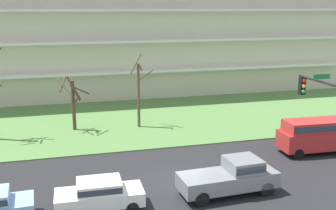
{
  "coord_description": "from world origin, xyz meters",
  "views": [
    {
      "loc": [
        -6.48,
        -21.2,
        10.02
      ],
      "look_at": [
        0.79,
        6.0,
        3.23
      ],
      "focal_mm": 43.83,
      "sensor_mm": 36.0,
      "label": 1
    }
  ],
  "objects_px": {
    "tree_left": "(73,100)",
    "pickup_gray_near_left": "(232,176)",
    "van_red_center_left": "(317,133)",
    "traffic_signal_mast": "(330,125)",
    "tree_center": "(139,92)",
    "sedan_white_center_right": "(99,194)"
  },
  "relations": [
    {
      "from": "pickup_gray_near_left",
      "to": "van_red_center_left",
      "type": "xyz_separation_m",
      "value": [
        8.33,
        4.49,
        0.38
      ]
    },
    {
      "from": "tree_left",
      "to": "tree_center",
      "type": "xyz_separation_m",
      "value": [
        5.39,
        -0.36,
        0.48
      ]
    },
    {
      "from": "tree_center",
      "to": "van_red_center_left",
      "type": "xyz_separation_m",
      "value": [
        10.78,
        -9.27,
        -1.66
      ]
    },
    {
      "from": "tree_left",
      "to": "pickup_gray_near_left",
      "type": "height_order",
      "value": "tree_left"
    },
    {
      "from": "van_red_center_left",
      "to": "pickup_gray_near_left",
      "type": "bearing_deg",
      "value": 30.88
    },
    {
      "from": "tree_left",
      "to": "van_red_center_left",
      "type": "distance_m",
      "value": 18.86
    },
    {
      "from": "pickup_gray_near_left",
      "to": "traffic_signal_mast",
      "type": "height_order",
      "value": "traffic_signal_mast"
    },
    {
      "from": "sedan_white_center_right",
      "to": "traffic_signal_mast",
      "type": "relative_size",
      "value": 0.64
    },
    {
      "from": "tree_center",
      "to": "sedan_white_center_right",
      "type": "bearing_deg",
      "value": -108.97
    },
    {
      "from": "van_red_center_left",
      "to": "traffic_signal_mast",
      "type": "distance_m",
      "value": 9.78
    },
    {
      "from": "pickup_gray_near_left",
      "to": "traffic_signal_mast",
      "type": "xyz_separation_m",
      "value": [
        3.4,
        -3.32,
        3.6
      ]
    },
    {
      "from": "van_red_center_left",
      "to": "traffic_signal_mast",
      "type": "bearing_deg",
      "value": 60.28
    },
    {
      "from": "tree_center",
      "to": "sedan_white_center_right",
      "type": "relative_size",
      "value": 1.4
    },
    {
      "from": "tree_left",
      "to": "traffic_signal_mast",
      "type": "height_order",
      "value": "traffic_signal_mast"
    },
    {
      "from": "tree_left",
      "to": "pickup_gray_near_left",
      "type": "bearing_deg",
      "value": -60.95
    },
    {
      "from": "tree_center",
      "to": "pickup_gray_near_left",
      "type": "bearing_deg",
      "value": -79.91
    },
    {
      "from": "van_red_center_left",
      "to": "sedan_white_center_right",
      "type": "relative_size",
      "value": 1.19
    },
    {
      "from": "tree_left",
      "to": "traffic_signal_mast",
      "type": "relative_size",
      "value": 0.68
    },
    {
      "from": "tree_center",
      "to": "sedan_white_center_right",
      "type": "height_order",
      "value": "tree_center"
    },
    {
      "from": "tree_center",
      "to": "traffic_signal_mast",
      "type": "bearing_deg",
      "value": -71.1
    },
    {
      "from": "pickup_gray_near_left",
      "to": "tree_center",
      "type": "bearing_deg",
      "value": 96.84
    },
    {
      "from": "pickup_gray_near_left",
      "to": "traffic_signal_mast",
      "type": "relative_size",
      "value": 0.8
    }
  ]
}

